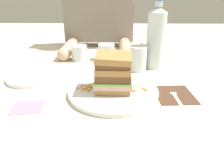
{
  "coord_description": "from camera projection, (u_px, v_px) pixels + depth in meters",
  "views": [
    {
      "loc": [
        0.01,
        -0.62,
        0.32
      ],
      "look_at": [
        -0.0,
        0.01,
        0.05
      ],
      "focal_mm": 32.77,
      "sensor_mm": 36.0,
      "label": 1
    }
  ],
  "objects": [
    {
      "name": "fork",
      "position": [
        177.0,
        97.0,
        0.64
      ],
      "size": [
        0.02,
        0.17,
        0.0
      ],
      "color": "silver",
      "rests_on": "napkin_dark"
    },
    {
      "name": "empty_tumbler_2",
      "position": [
        79.0,
        53.0,
        0.99
      ],
      "size": [
        0.08,
        0.08,
        0.07
      ],
      "primitive_type": "cylinder",
      "color": "silver",
      "rests_on": "ground_plane"
    },
    {
      "name": "main_plate",
      "position": [
        112.0,
        91.0,
        0.68
      ],
      "size": [
        0.29,
        0.29,
        0.01
      ],
      "primitive_type": "cylinder",
      "color": "white",
      "rests_on": "ground_plane"
    },
    {
      "name": "carrot_shred_3",
      "position": [
        89.0,
        90.0,
        0.66
      ],
      "size": [
        0.01,
        0.02,
        0.0
      ],
      "primitive_type": "cylinder",
      "rotation": [
        0.0,
        1.57,
        4.33
      ],
      "color": "orange",
      "rests_on": "main_plate"
    },
    {
      "name": "carrot_shred_0",
      "position": [
        88.0,
        86.0,
        0.69
      ],
      "size": [
        0.01,
        0.03,
        0.0
      ],
      "primitive_type": "cylinder",
      "rotation": [
        0.0,
        1.57,
        4.36
      ],
      "color": "orange",
      "rests_on": "main_plate"
    },
    {
      "name": "napkin_dark",
      "position": [
        174.0,
        94.0,
        0.67
      ],
      "size": [
        0.13,
        0.14,
        0.0
      ],
      "primitive_type": "cube",
      "rotation": [
        0.0,
        0.0,
        0.06
      ],
      "color": "#4C3323",
      "rests_on": "ground_plane"
    },
    {
      "name": "sandwich",
      "position": [
        112.0,
        73.0,
        0.65
      ],
      "size": [
        0.12,
        0.11,
        0.12
      ],
      "color": "#A87A42",
      "rests_on": "main_plate"
    },
    {
      "name": "carrot_shred_13",
      "position": [
        145.0,
        90.0,
        0.66
      ],
      "size": [
        0.01,
        0.03,
        0.0
      ],
      "primitive_type": "cylinder",
      "rotation": [
        0.0,
        1.57,
        5.0
      ],
      "color": "orange",
      "rests_on": "main_plate"
    },
    {
      "name": "water_bottle",
      "position": [
        156.0,
        38.0,
        0.85
      ],
      "size": [
        0.08,
        0.08,
        0.29
      ],
      "color": "silver",
      "rests_on": "ground_plane"
    },
    {
      "name": "carrot_shred_12",
      "position": [
        132.0,
        91.0,
        0.66
      ],
      "size": [
        0.01,
        0.03,
        0.0
      ],
      "primitive_type": "cylinder",
      "rotation": [
        0.0,
        1.57,
        5.03
      ],
      "color": "orange",
      "rests_on": "main_plate"
    },
    {
      "name": "carrot_shred_14",
      "position": [
        145.0,
        89.0,
        0.67
      ],
      "size": [
        0.02,
        0.02,
        0.0
      ],
      "primitive_type": "cylinder",
      "rotation": [
        0.0,
        1.57,
        5.64
      ],
      "color": "orange",
      "rests_on": "main_plate"
    },
    {
      "name": "carrot_shred_8",
      "position": [
        90.0,
        86.0,
        0.69
      ],
      "size": [
        0.02,
        0.02,
        0.0
      ],
      "primitive_type": "cylinder",
      "rotation": [
        0.0,
        1.57,
        2.34
      ],
      "color": "orange",
      "rests_on": "main_plate"
    },
    {
      "name": "carrot_shred_7",
      "position": [
        84.0,
        85.0,
        0.69
      ],
      "size": [
        0.02,
        0.01,
        0.0
      ],
      "primitive_type": "cylinder",
      "rotation": [
        0.0,
        1.57,
        2.92
      ],
      "color": "orange",
      "rests_on": "main_plate"
    },
    {
      "name": "carrot_shred_16",
      "position": [
        133.0,
        90.0,
        0.67
      ],
      "size": [
        0.01,
        0.03,
        0.0
      ],
      "primitive_type": "cylinder",
      "rotation": [
        0.0,
        1.57,
        1.82
      ],
      "color": "orange",
      "rests_on": "main_plate"
    },
    {
      "name": "empty_tumbler_1",
      "position": [
        147.0,
        50.0,
        1.01
      ],
      "size": [
        0.07,
        0.07,
        0.08
      ],
      "primitive_type": "cylinder",
      "color": "silver",
      "rests_on": "ground_plane"
    },
    {
      "name": "carrot_shred_5",
      "position": [
        81.0,
        88.0,
        0.68
      ],
      "size": [
        0.03,
        0.01,
        0.0
      ],
      "primitive_type": "cylinder",
      "rotation": [
        0.0,
        1.57,
        6.16
      ],
      "color": "orange",
      "rests_on": "main_plate"
    },
    {
      "name": "juice_glass",
      "position": [
        138.0,
        60.0,
        0.86
      ],
      "size": [
        0.07,
        0.07,
        0.1
      ],
      "color": "white",
      "rests_on": "ground_plane"
    },
    {
      "name": "carrot_shred_4",
      "position": [
        89.0,
        87.0,
        0.68
      ],
      "size": [
        0.02,
        0.01,
        0.0
      ],
      "primitive_type": "cylinder",
      "rotation": [
        0.0,
        1.57,
        0.22
      ],
      "color": "orange",
      "rests_on": "main_plate"
    },
    {
      "name": "empty_tumbler_0",
      "position": [
        106.0,
        52.0,
        1.0
      ],
      "size": [
        0.08,
        0.08,
        0.07
      ],
      "primitive_type": "cylinder",
      "color": "silver",
      "rests_on": "ground_plane"
    },
    {
      "name": "carrot_shred_10",
      "position": [
        138.0,
        86.0,
        0.69
      ],
      "size": [
        0.02,
        0.01,
        0.0
      ],
      "primitive_type": "cylinder",
      "rotation": [
        0.0,
        1.57,
        6.0
      ],
      "color": "orange",
      "rests_on": "main_plate"
    },
    {
      "name": "napkin_pink",
      "position": [
        28.0,
        107.0,
        0.59
      ],
      "size": [
        0.1,
        0.09,
        0.0
      ],
      "primitive_type": "cube",
      "rotation": [
        0.0,
        0.0,
        0.16
      ],
      "color": "pink",
      "rests_on": "ground_plane"
    },
    {
      "name": "diner_across",
      "position": [
        98.0,
        3.0,
        1.15
      ],
      "size": [
        0.4,
        0.43,
        0.54
      ],
      "color": "#DBAD89",
      "rests_on": "ground_plane"
    },
    {
      "name": "carrot_shred_11",
      "position": [
        135.0,
        91.0,
        0.66
      ],
      "size": [
        0.02,
        0.01,
        0.0
      ],
      "primitive_type": "cylinder",
      "rotation": [
        0.0,
        1.57,
        3.62
      ],
      "color": "orange",
      "rests_on": "main_plate"
    },
    {
      "name": "carrot_shred_2",
      "position": [
        79.0,
        88.0,
        0.68
      ],
      "size": [
        0.02,
        0.02,
        0.0
      ],
      "primitive_type": "cylinder",
      "rotation": [
        0.0,
        1.57,
        4.19
      ],
      "color": "orange",
      "rests_on": "main_plate"
    },
    {
      "name": "carrot_shred_6",
      "position": [
        84.0,
        90.0,
        0.66
      ],
      "size": [
        0.02,
        0.02,
        0.0
      ],
      "primitive_type": "cylinder",
      "rotation": [
        0.0,
        1.57,
        0.7
      ],
      "color": "orange",
      "rests_on": "main_plate"
    },
    {
      "name": "ground_plane",
      "position": [
        113.0,
        90.0,
        0.7
      ],
      "size": [
        3.0,
        3.0,
        0.0
      ],
      "primitive_type": "plane",
      "color": "beige"
    },
    {
      "name": "carrot_shred_9",
      "position": [
        91.0,
        87.0,
        0.68
      ],
      "size": [
        0.02,
        0.02,
        0.0
      ],
      "primitive_type": "cylinder",
      "rotation": [
        0.0,
        1.57,
        5.49
      ],
      "color": "orange",
      "rests_on": "main_plate"
    },
    {
      "name": "carrot_shred_1",
      "position": [
        85.0,
        89.0,
        0.67
      ],
      "size": [
        0.02,
        0.01,
        0.0
      ],
      "primitive_type": "cylinder",
      "rotation": [
        0.0,
        1.57,
        6.2
      ],
      "color": "orange",
      "rests_on": "main_plate"
    },
    {
      "name": "side_plate",
      "position": [
        33.0,
        77.0,
        0.79
      ],
      "size": [
        0.19,
        0.19,
        0.01
      ],
      "primitive_type": "cylinder",
      "color": "white",
      "rests_on": "ground_plane"
    },
    {
      "name": "carrot_shred_15",
      "position": [
        144.0,
        89.0,
        0.67
      ],
      "size": [
        0.01,
        0.02,
        0.0
      ],
      "primitive_type": "cylinder",
      "rotation": [
        0.0,
        1.57,
        5.21
      ],
      "color": "orange",
      "rests_on": "main_plate"
    },
    {
      "name": "knife",
      "position": [
        56.0,
        92.0,
        0.68
      ],
      "size": [
        0.02,
        0.2,
        0.0
      ],
      "color": "silver",
      "rests_on": "ground_plane"
    }
  ]
}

